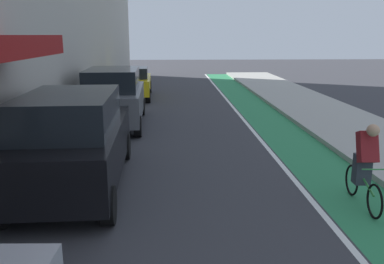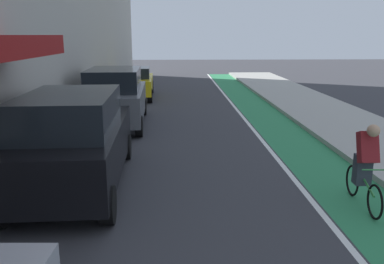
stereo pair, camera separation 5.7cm
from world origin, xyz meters
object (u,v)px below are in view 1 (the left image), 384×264
at_px(parked_sedan_yellow_cab, 132,82).
at_px(parked_suv_gray, 114,97).
at_px(cyclist_mid, 365,164).
at_px(parked_suv_black, 73,140).

bearing_deg(parked_sedan_yellow_cab, parked_suv_gray, -89.99).
bearing_deg(parked_suv_gray, cyclist_mid, -52.19).
relative_size(parked_sedan_yellow_cab, cyclist_mid, 2.70).
bearing_deg(parked_suv_gray, parked_sedan_yellow_cab, 90.01).
relative_size(parked_suv_gray, cyclist_mid, 2.80).
xyz_separation_m(parked_suv_gray, parked_sedan_yellow_cab, (-0.00, 6.44, -0.23)).
xyz_separation_m(parked_suv_gray, cyclist_mid, (5.50, -7.08, -0.21)).
bearing_deg(parked_sedan_yellow_cab, cyclist_mid, -67.88).
distance_m(parked_suv_black, parked_suv_gray, 5.90).
bearing_deg(parked_suv_black, parked_suv_gray, 90.00).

